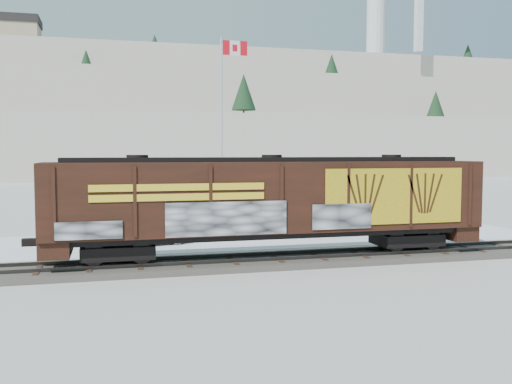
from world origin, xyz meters
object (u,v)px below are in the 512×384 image
object	(u,v)px
hopper_railcar	(272,200)
car_white	(261,225)
car_silver	(149,232)
car_dark	(346,221)
flagpole	(223,154)

from	to	relation	value
hopper_railcar	car_white	distance (m)	8.22
car_silver	car_dark	distance (m)	12.21
flagpole	car_silver	size ratio (longest dim) A/B	3.15
flagpole	car_silver	bearing A→B (deg)	-124.46
car_silver	car_white	xyz separation A→B (m)	(6.58, 1.28, -0.01)
hopper_railcar	car_dark	world-z (taller)	hopper_railcar
flagpole	car_dark	world-z (taller)	flagpole
hopper_railcar	car_silver	size ratio (longest dim) A/B	4.75
car_silver	car_white	bearing A→B (deg)	-91.48
hopper_railcar	car_dark	xyz separation A→B (m)	(7.14, 8.06, -2.08)
flagpole	car_white	xyz separation A→B (m)	(0.84, -7.08, -4.17)
hopper_railcar	flagpole	world-z (taller)	flagpole
car_silver	car_dark	size ratio (longest dim) A/B	0.78
hopper_railcar	car_white	xyz separation A→B (m)	(1.61, 7.77, -2.16)
flagpole	car_silver	distance (m)	10.96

